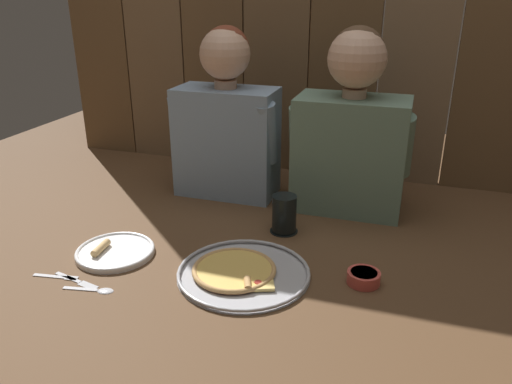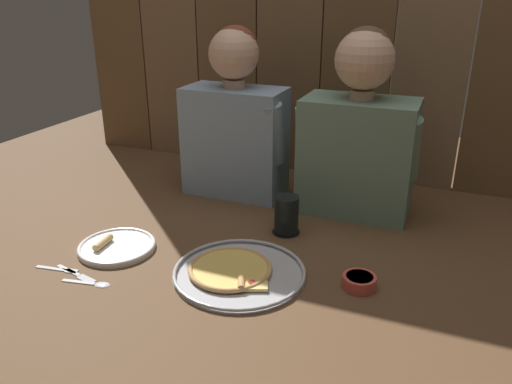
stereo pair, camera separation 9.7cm
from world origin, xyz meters
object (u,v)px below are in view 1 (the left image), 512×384
(dipping_bowl, at_px, (364,277))
(diner_left, at_px, (226,120))
(pizza_tray, at_px, (241,272))
(drinking_glass, at_px, (284,214))
(dinner_plate, at_px, (115,251))
(diner_right, at_px, (352,129))

(dipping_bowl, distance_m, diner_left, 0.80)
(pizza_tray, distance_m, drinking_glass, 0.30)
(dipping_bowl, bearing_deg, drinking_glass, 141.00)
(dinner_plate, relative_size, drinking_glass, 1.86)
(pizza_tray, height_order, dipping_bowl, dipping_bowl)
(pizza_tray, bearing_deg, diner_right, 69.21)
(drinking_glass, xyz_separation_m, diner_left, (-0.29, 0.26, 0.22))
(dinner_plate, xyz_separation_m, drinking_glass, (0.44, 0.30, 0.05))
(drinking_glass, xyz_separation_m, diner_right, (0.16, 0.26, 0.23))
(pizza_tray, height_order, diner_right, diner_right)
(diner_right, bearing_deg, dinner_plate, -137.38)
(diner_left, bearing_deg, dipping_bowl, -40.07)
(dinner_plate, distance_m, diner_right, 0.87)
(drinking_glass, bearing_deg, pizza_tray, -98.69)
(pizza_tray, xyz_separation_m, dipping_bowl, (0.33, 0.06, 0.01))
(dinner_plate, relative_size, diner_right, 0.37)
(dinner_plate, bearing_deg, dipping_bowl, 5.61)
(dipping_bowl, bearing_deg, dinner_plate, -174.39)
(drinking_glass, relative_size, diner_left, 0.20)
(dipping_bowl, xyz_separation_m, diner_left, (-0.58, 0.49, 0.27))
(pizza_tray, distance_m, dipping_bowl, 0.33)
(diner_left, relative_size, diner_right, 0.98)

